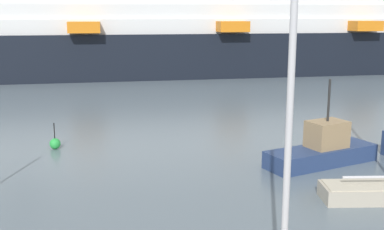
{
  "coord_description": "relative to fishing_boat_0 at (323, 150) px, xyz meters",
  "views": [
    {
      "loc": [
        -3.93,
        -10.27,
        7.61
      ],
      "look_at": [
        0.0,
        13.29,
        2.55
      ],
      "focal_mm": 44.82,
      "sensor_mm": 36.0,
      "label": 1
    }
  ],
  "objects": [
    {
      "name": "fishing_boat_0",
      "position": [
        0.0,
        0.0,
        0.0
      ],
      "size": [
        6.42,
        3.66,
        4.4
      ],
      "rotation": [
        0.0,
        0.0,
        0.32
      ],
      "color": "navy",
      "rests_on": "ground_plane"
    },
    {
      "name": "channel_buoy_1",
      "position": [
        -13.94,
        5.17,
        -0.43
      ],
      "size": [
        0.63,
        0.63,
        1.54
      ],
      "color": "green",
      "rests_on": "ground_plane"
    },
    {
      "name": "cruise_ship",
      "position": [
        -5.37,
        39.48,
        4.72
      ],
      "size": [
        96.74,
        17.14,
        17.07
      ],
      "rotation": [
        0.0,
        0.0,
        0.03
      ],
      "color": "black",
      "rests_on": "ground_plane"
    }
  ]
}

